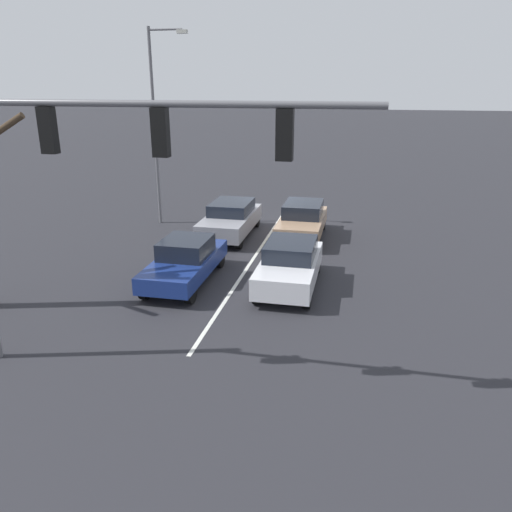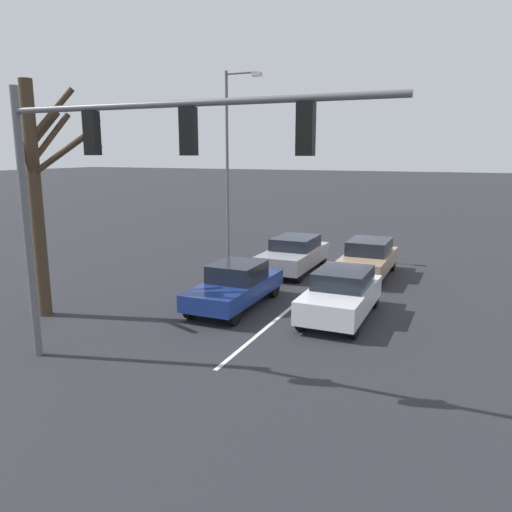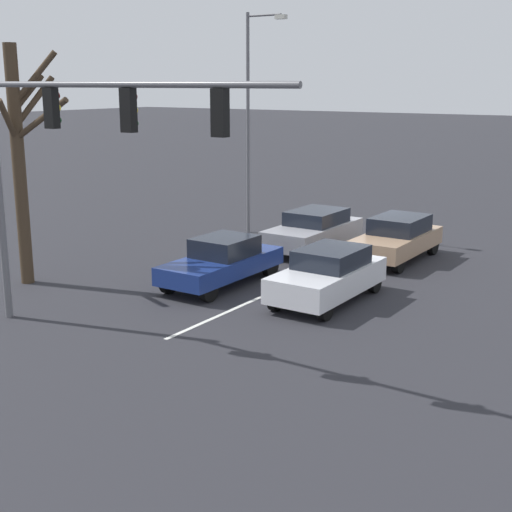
{
  "view_description": "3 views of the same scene",
  "coord_description": "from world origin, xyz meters",
  "px_view_note": "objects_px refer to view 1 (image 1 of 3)",
  "views": [
    {
      "loc": [
        -3.99,
        22.4,
        6.5
      ],
      "look_at": [
        -0.85,
        7.81,
        1.34
      ],
      "focal_mm": 35.0,
      "sensor_mm": 36.0,
      "label": 1
    },
    {
      "loc": [
        -5.42,
        21.88,
        5.19
      ],
      "look_at": [
        0.86,
        7.53,
        1.92
      ],
      "focal_mm": 35.0,
      "sensor_mm": 36.0,
      "label": 2
    },
    {
      "loc": [
        -11.09,
        24.54,
        6.17
      ],
      "look_at": [
        -0.74,
        9.03,
        1.63
      ],
      "focal_mm": 50.0,
      "sensor_mm": 36.0,
      "label": 3
    }
  ],
  "objects_px": {
    "car_tan_leftlane_second": "(302,220)",
    "car_gray_midlane_second": "(231,219)",
    "street_lamp_right_shoulder": "(158,117)",
    "traffic_signal_gantry": "(81,165)",
    "car_navy_midlane_front": "(185,261)",
    "car_white_leftlane_front": "(290,264)"
  },
  "relations": [
    {
      "from": "car_navy_midlane_front",
      "to": "traffic_signal_gantry",
      "type": "distance_m",
      "value": 7.12
    },
    {
      "from": "car_navy_midlane_front",
      "to": "car_white_leftlane_front",
      "type": "xyz_separation_m",
      "value": [
        -3.58,
        -0.3,
        0.03
      ]
    },
    {
      "from": "street_lamp_right_shoulder",
      "to": "traffic_signal_gantry",
      "type": "bearing_deg",
      "value": 105.98
    },
    {
      "from": "car_white_leftlane_front",
      "to": "car_gray_midlane_second",
      "type": "xyz_separation_m",
      "value": [
        3.48,
        -5.39,
        0.0
      ]
    },
    {
      "from": "car_gray_midlane_second",
      "to": "traffic_signal_gantry",
      "type": "bearing_deg",
      "value": 89.53
    },
    {
      "from": "car_tan_leftlane_second",
      "to": "traffic_signal_gantry",
      "type": "bearing_deg",
      "value": 74.5
    },
    {
      "from": "car_navy_midlane_front",
      "to": "car_gray_midlane_second",
      "type": "height_order",
      "value": "car_gray_midlane_second"
    },
    {
      "from": "car_navy_midlane_front",
      "to": "car_tan_leftlane_second",
      "type": "distance_m",
      "value": 6.87
    },
    {
      "from": "car_gray_midlane_second",
      "to": "street_lamp_right_shoulder",
      "type": "distance_m",
      "value": 5.88
    },
    {
      "from": "car_tan_leftlane_second",
      "to": "traffic_signal_gantry",
      "type": "height_order",
      "value": "traffic_signal_gantry"
    },
    {
      "from": "car_gray_midlane_second",
      "to": "traffic_signal_gantry",
      "type": "height_order",
      "value": "traffic_signal_gantry"
    },
    {
      "from": "traffic_signal_gantry",
      "to": "street_lamp_right_shoulder",
      "type": "height_order",
      "value": "street_lamp_right_shoulder"
    },
    {
      "from": "car_white_leftlane_front",
      "to": "car_navy_midlane_front",
      "type": "bearing_deg",
      "value": 4.75
    },
    {
      "from": "car_tan_leftlane_second",
      "to": "car_gray_midlane_second",
      "type": "xyz_separation_m",
      "value": [
        3.19,
        0.35,
        -0.02
      ]
    },
    {
      "from": "traffic_signal_gantry",
      "to": "car_navy_midlane_front",
      "type": "bearing_deg",
      "value": -89.97
    },
    {
      "from": "car_navy_midlane_front",
      "to": "car_tan_leftlane_second",
      "type": "xyz_separation_m",
      "value": [
        -3.28,
        -6.04,
        0.05
      ]
    },
    {
      "from": "car_tan_leftlane_second",
      "to": "car_gray_midlane_second",
      "type": "relative_size",
      "value": 0.96
    },
    {
      "from": "car_tan_leftlane_second",
      "to": "car_gray_midlane_second",
      "type": "bearing_deg",
      "value": 6.32
    },
    {
      "from": "car_white_leftlane_front",
      "to": "car_gray_midlane_second",
      "type": "distance_m",
      "value": 6.41
    },
    {
      "from": "car_navy_midlane_front",
      "to": "car_gray_midlane_second",
      "type": "bearing_deg",
      "value": -90.98
    },
    {
      "from": "car_white_leftlane_front",
      "to": "car_tan_leftlane_second",
      "type": "xyz_separation_m",
      "value": [
        0.3,
        -5.74,
        0.02
      ]
    },
    {
      "from": "car_white_leftlane_front",
      "to": "street_lamp_right_shoulder",
      "type": "height_order",
      "value": "street_lamp_right_shoulder"
    }
  ]
}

